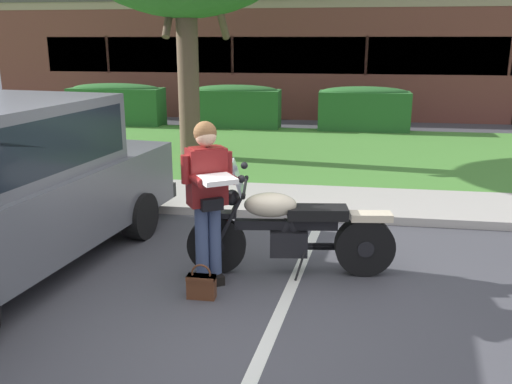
% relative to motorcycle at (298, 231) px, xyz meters
% --- Properties ---
extents(ground_plane, '(140.00, 140.00, 0.00)m').
position_rel_motorcycle_xyz_m(ground_plane, '(-0.67, -0.89, -0.49)').
color(ground_plane, '#424247').
extents(curb_strip, '(60.00, 0.20, 0.12)m').
position_rel_motorcycle_xyz_m(curb_strip, '(-0.67, 1.90, -0.43)').
color(curb_strip, '#ADA89E').
rests_on(curb_strip, ground).
extents(concrete_walk, '(60.00, 1.50, 0.08)m').
position_rel_motorcycle_xyz_m(concrete_walk, '(-0.67, 2.75, -0.45)').
color(concrete_walk, '#ADA89E').
rests_on(concrete_walk, ground).
extents(grass_lawn, '(60.00, 6.27, 0.06)m').
position_rel_motorcycle_xyz_m(grass_lawn, '(-0.67, 6.63, -0.46)').
color(grass_lawn, '#478433').
rests_on(grass_lawn, ground).
extents(stall_stripe_0, '(0.52, 4.39, 0.01)m').
position_rel_motorcycle_xyz_m(stall_stripe_0, '(-3.01, -0.69, -0.49)').
color(stall_stripe_0, silver).
rests_on(stall_stripe_0, ground).
extents(stall_stripe_1, '(0.52, 4.39, 0.01)m').
position_rel_motorcycle_xyz_m(stall_stripe_1, '(-0.06, -0.69, -0.49)').
color(stall_stripe_1, silver).
rests_on(stall_stripe_1, ground).
extents(motorcycle, '(2.24, 0.82, 1.26)m').
position_rel_motorcycle_xyz_m(motorcycle, '(0.00, 0.00, 0.00)').
color(motorcycle, black).
rests_on(motorcycle, ground).
extents(rider_person, '(0.61, 0.67, 1.70)m').
position_rel_motorcycle_xyz_m(rider_person, '(-0.88, -0.41, 0.52)').
color(rider_person, black).
rests_on(rider_person, ground).
extents(handbag, '(0.28, 0.13, 0.36)m').
position_rel_motorcycle_xyz_m(handbag, '(-0.88, -0.75, -0.34)').
color(handbag, '#562D19').
rests_on(handbag, ground).
extents(hedge_left, '(2.73, 0.90, 1.24)m').
position_rel_motorcycle_xyz_m(hedge_left, '(-6.13, 9.76, 0.16)').
color(hedge_left, '#286028').
rests_on(hedge_left, ground).
extents(hedge_center_left, '(2.48, 0.90, 1.24)m').
position_rel_motorcycle_xyz_m(hedge_center_left, '(-2.58, 9.76, 0.16)').
color(hedge_center_left, '#286028').
rests_on(hedge_center_left, ground).
extents(hedge_center_right, '(2.44, 0.90, 1.24)m').
position_rel_motorcycle_xyz_m(hedge_center_right, '(0.98, 9.76, 0.16)').
color(hedge_center_right, '#286028').
rests_on(hedge_center_right, ground).
extents(brick_building, '(24.52, 8.35, 3.82)m').
position_rel_motorcycle_xyz_m(brick_building, '(1.05, 15.93, 1.42)').
color(brick_building, brown).
rests_on(brick_building, ground).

